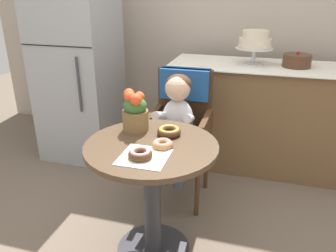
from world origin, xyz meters
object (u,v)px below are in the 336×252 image
at_px(round_layer_cake, 297,61).
at_px(refrigerator, 78,65).
at_px(cafe_table, 152,178).
at_px(flower_vase, 135,111).
at_px(donut_mid, 169,131).
at_px(wicker_chair, 182,114).
at_px(donut_front, 163,144).
at_px(seated_child, 177,117).
at_px(tiered_cake_stand, 255,42).
at_px(donut_side, 140,154).

bearing_deg(round_layer_cake, refrigerator, -173.60).
height_order(cafe_table, flower_vase, flower_vase).
bearing_deg(donut_mid, wicker_chair, 95.78).
height_order(wicker_chair, donut_front, wicker_chair).
height_order(cafe_table, donut_front, donut_front).
relative_size(seated_child, donut_mid, 5.39).
bearing_deg(round_layer_cake, tiered_cake_stand, -179.08).
relative_size(donut_front, donut_side, 0.91).
xyz_separation_m(flower_vase, round_layer_cake, (0.93, 1.15, 0.11)).
distance_m(donut_side, round_layer_cake, 1.68).
relative_size(flower_vase, tiered_cake_stand, 0.80).
distance_m(tiered_cake_stand, refrigerator, 1.53).
bearing_deg(tiered_cake_stand, donut_front, -105.84).
xyz_separation_m(cafe_table, donut_mid, (0.06, 0.14, 0.24)).
xyz_separation_m(donut_side, refrigerator, (-1.05, 1.27, 0.11)).
relative_size(donut_mid, donut_side, 1.12).
bearing_deg(refrigerator, seated_child, -28.29).
relative_size(wicker_chair, tiered_cake_stand, 3.18).
bearing_deg(tiered_cake_stand, cafe_table, -108.89).
distance_m(flower_vase, round_layer_cake, 1.48).
distance_m(donut_mid, tiered_cake_stand, 1.27).
relative_size(seated_child, donut_side, 6.03).
xyz_separation_m(donut_mid, round_layer_cake, (0.72, 1.16, 0.21)).
relative_size(donut_mid, round_layer_cake, 0.62).
relative_size(cafe_table, donut_side, 5.97).
bearing_deg(round_layer_cake, donut_mid, -121.83).
bearing_deg(cafe_table, donut_front, -17.69).
height_order(cafe_table, tiered_cake_stand, tiered_cake_stand).
distance_m(cafe_table, wicker_chair, 0.70).
relative_size(donut_mid, flower_vase, 0.56).
bearing_deg(cafe_table, donut_mid, 67.37).
bearing_deg(round_layer_cake, donut_front, -118.19).
bearing_deg(wicker_chair, donut_front, -90.01).
height_order(wicker_chair, donut_side, wicker_chair).
relative_size(seated_child, round_layer_cake, 3.32).
xyz_separation_m(cafe_table, wicker_chair, (0.00, 0.69, 0.13)).
relative_size(donut_side, tiered_cake_stand, 0.40).
bearing_deg(donut_front, flower_vase, 140.57).
relative_size(cafe_table, refrigerator, 0.42).
xyz_separation_m(cafe_table, flower_vase, (-0.15, 0.16, 0.33)).
distance_m(donut_side, flower_vase, 0.37).
xyz_separation_m(wicker_chair, donut_side, (-0.00, -0.86, 0.10)).
bearing_deg(refrigerator, wicker_chair, -21.33).
xyz_separation_m(wicker_chair, seated_child, (0.00, -0.16, 0.04)).
bearing_deg(tiered_cake_stand, seated_child, -119.93).
height_order(cafe_table, donut_mid, donut_mid).
distance_m(cafe_table, tiered_cake_stand, 1.49).
height_order(donut_front, round_layer_cake, round_layer_cake).
bearing_deg(wicker_chair, cafe_table, -95.63).
height_order(seated_child, donut_front, seated_child).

